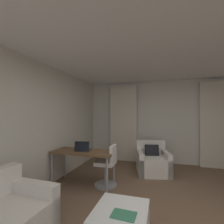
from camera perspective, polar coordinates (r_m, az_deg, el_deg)
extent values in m
plane|color=brown|center=(2.93, 20.41, -32.51)|extent=(12.00, 12.00, 0.00)
cube|color=beige|center=(5.52, 18.27, -3.20)|extent=(5.12, 0.06, 2.60)
cube|color=beige|center=(3.44, -27.08, -4.74)|extent=(0.06, 6.12, 2.60)
cube|color=white|center=(2.71, 20.18, 22.85)|extent=(5.12, 6.12, 0.06)
cube|color=beige|center=(5.53, 3.88, -3.74)|extent=(0.90, 0.06, 2.50)
cube|color=beige|center=(5.61, 32.53, -3.60)|extent=(0.90, 0.06, 2.50)
cube|color=silver|center=(2.87, -26.04, -26.34)|extent=(0.85, 0.20, 0.60)
cube|color=silver|center=(4.67, 13.90, -17.23)|extent=(0.97, 1.03, 0.43)
cube|color=silver|center=(4.93, 13.10, -11.55)|extent=(0.81, 0.32, 0.37)
cube|color=silver|center=(4.72, 18.11, -16.15)|extent=(0.31, 0.88, 0.57)
cube|color=silver|center=(4.60, 9.56, -16.57)|extent=(0.31, 0.88, 0.57)
cube|color=black|center=(4.71, 13.59, -13.10)|extent=(0.40, 0.28, 0.37)
cube|color=brown|center=(3.77, -9.81, -13.38)|extent=(1.35, 0.59, 0.04)
cylinder|color=#99999E|center=(4.37, -16.01, -16.57)|extent=(0.04, 0.04, 0.70)
cylinder|color=#99999E|center=(3.87, 0.69, -18.71)|extent=(0.04, 0.04, 0.70)
cylinder|color=#99999E|center=(3.98, -20.00, -18.15)|extent=(0.04, 0.04, 0.70)
cylinder|color=#99999E|center=(3.43, -1.71, -21.13)|extent=(0.04, 0.04, 0.70)
cylinder|color=gray|center=(3.81, -2.24, -20.91)|extent=(0.06, 0.06, 0.46)
cylinder|color=gray|center=(3.89, -2.24, -23.82)|extent=(0.48, 0.48, 0.04)
cube|color=silver|center=(3.72, -2.24, -17.02)|extent=(0.40, 0.40, 0.08)
cube|color=silver|center=(3.62, 0.40, -14.05)|extent=(0.06, 0.36, 0.34)
cube|color=#2D2D33|center=(3.80, -9.86, -12.83)|extent=(0.35, 0.26, 0.02)
cube|color=black|center=(3.68, -10.39, -11.51)|extent=(0.32, 0.10, 0.20)
cube|color=#387F5B|center=(2.23, 4.05, -31.90)|extent=(0.29, 0.21, 0.01)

